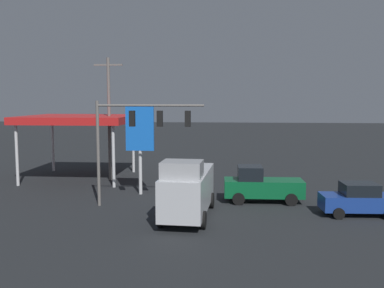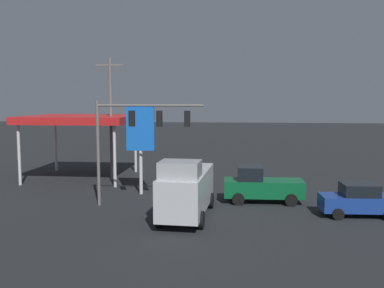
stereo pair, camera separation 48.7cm
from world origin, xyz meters
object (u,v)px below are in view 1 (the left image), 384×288
Objects in this scene: traffic_signal_assembly at (137,128)px; price_sign at (140,132)px; delivery_truck at (188,189)px; pickup_parked at (261,185)px; utility_pole at (109,116)px; sedan_waiting at (359,199)px.

price_sign is (0.55, -3.47, -0.53)m from traffic_signal_assembly.
price_sign reaches higher than delivery_truck.
pickup_parked is at bearing -166.76° from traffic_signal_assembly.
utility_pole is at bearing -141.79° from delivery_truck.
traffic_signal_assembly is 0.99× the size of delivery_truck.
price_sign is at bearing -142.33° from delivery_truck.
utility_pole reaches higher than price_sign.
delivery_truck is at bearing 124.10° from price_sign.
sedan_waiting is at bearing 175.55° from traffic_signal_assembly.
delivery_truck is (4.52, 4.25, 0.58)m from pickup_parked.
delivery_truck reaches higher than pickup_parked.
delivery_truck is 10.13m from sedan_waiting.
price_sign is 1.42× the size of sedan_waiting.
sedan_waiting is (-5.50, 2.91, -0.16)m from pickup_parked.
traffic_signal_assembly reaches higher than delivery_truck.
traffic_signal_assembly reaches higher than pickup_parked.
sedan_waiting is (-13.98, 4.52, -3.52)m from price_sign.
price_sign reaches higher than sedan_waiting.
utility_pole is 14.59m from pickup_parked.
price_sign is 15.11m from sedan_waiting.
delivery_truck is at bearing 124.65° from utility_pole.
traffic_signal_assembly is 1.31× the size of pickup_parked.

